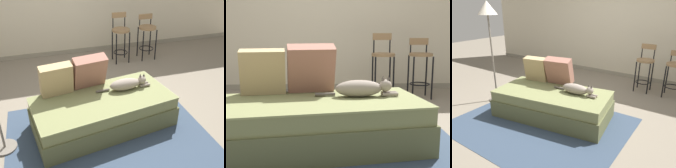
% 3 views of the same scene
% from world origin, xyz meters
% --- Properties ---
extents(ground_plane, '(16.00, 16.00, 0.00)m').
position_xyz_m(ground_plane, '(0.00, 0.00, 0.00)').
color(ground_plane, slate).
rests_on(ground_plane, ground).
extents(wall_baseboard_trim, '(8.00, 0.02, 0.09)m').
position_xyz_m(wall_baseboard_trim, '(0.00, 2.20, 0.04)').
color(wall_baseboard_trim, gray).
rests_on(wall_baseboard_trim, ground).
extents(area_rug, '(2.47, 1.96, 0.01)m').
position_xyz_m(area_rug, '(0.00, -0.70, 0.00)').
color(area_rug, '#334256').
rests_on(area_rug, ground).
extents(couch, '(1.88, 1.13, 0.42)m').
position_xyz_m(couch, '(0.00, -0.40, 0.22)').
color(couch, brown).
rests_on(couch, ground).
extents(throw_pillow_corner, '(0.43, 0.27, 0.42)m').
position_xyz_m(throw_pillow_corner, '(-0.53, -0.15, 0.64)').
color(throw_pillow_corner, tan).
rests_on(throw_pillow_corner, couch).
extents(throw_pillow_middle, '(0.47, 0.35, 0.46)m').
position_xyz_m(throw_pillow_middle, '(-0.09, -0.08, 0.66)').
color(throw_pillow_middle, '#936051').
rests_on(throw_pillow_middle, couch).
extents(cat, '(0.74, 0.19, 0.19)m').
position_xyz_m(cat, '(0.37, -0.28, 0.50)').
color(cat, gray).
rests_on(cat, couch).
extents(bar_stool_near_window, '(0.34, 0.34, 0.95)m').
position_xyz_m(bar_stool_near_window, '(0.88, 1.51, 0.54)').
color(bar_stool_near_window, black).
rests_on(bar_stool_near_window, ground).
extents(bar_stool_by_doorway, '(0.34, 0.34, 0.88)m').
position_xyz_m(bar_stool_by_doorway, '(1.43, 1.51, 0.53)').
color(bar_stool_by_doorway, black).
rests_on(bar_stool_by_doorway, ground).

